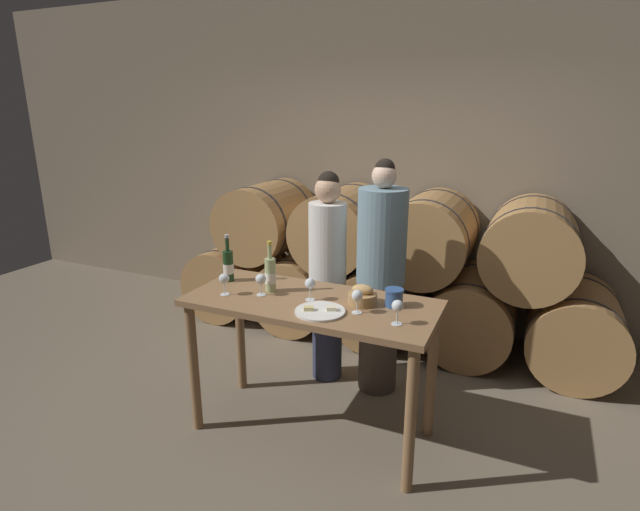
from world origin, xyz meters
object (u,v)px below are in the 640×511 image
Objects in this scene: wine_bottle_white at (270,274)px; wine_glass_far_right at (398,307)px; wine_glass_right at (357,296)px; person_left at (327,275)px; person_right at (380,278)px; blue_crock at (394,297)px; wine_glass_far_left at (224,279)px; tasting_table at (311,321)px; wine_glass_left at (261,280)px; bread_basket at (362,296)px; wine_glass_center at (310,284)px; wine_bottle_red at (228,265)px; cheese_plate at (320,311)px.

wine_bottle_white is 2.37× the size of wine_glass_far_right.
person_left is at bearing 123.47° from wine_glass_right.
person_right is 0.65m from blue_crock.
wine_glass_right is (0.86, 0.06, 0.00)m from wine_glass_far_left.
tasting_table is 0.54m from blue_crock.
person_right is at bearing 50.97° from wine_bottle_white.
person_left is at bearing 79.45° from wine_glass_left.
wine_bottle_white is 1.91× the size of bread_basket.
person_left is 0.75m from wine_glass_center.
person_left reaches higher than wine_glass_left.
wine_glass_center is at bearing -167.19° from bread_basket.
bread_basket is (0.97, -0.03, -0.06)m from wine_bottle_red.
wine_bottle_red is at bearing 162.20° from cheese_plate.
wine_glass_center is (-0.50, -0.11, 0.04)m from blue_crock.
wine_bottle_red is (-0.90, -0.60, 0.16)m from person_right.
bread_basket is (0.61, 0.03, -0.07)m from wine_bottle_white.
person_left reaches higher than bread_basket.
person_right is at bearing 97.02° from bread_basket.
wine_glass_left is 0.32m from wine_glass_center.
tasting_table is 0.95× the size of person_left.
bread_basket is at bearing 10.49° from wine_glass_left.
wine_glass_right is at bearing -12.70° from tasting_table.
wine_glass_far_right is (0.58, -0.13, 0.24)m from tasting_table.
wine_bottle_white is 0.48m from cheese_plate.
wine_bottle_red is 0.27m from wine_glass_far_left.
wine_glass_left is at bearing -100.55° from person_left.
person_left is 0.70m from wine_bottle_white.
wine_bottle_red is 2.88× the size of blue_crock.
wine_glass_far_left and wine_glass_center have the same top height.
bread_basket is 0.33m from wine_glass_center.
wine_glass_far_right is (0.76, -0.83, 0.18)m from person_left.
cheese_plate is (0.31, -0.85, 0.09)m from person_left.
wine_glass_far_left is at bearing -175.91° from wine_glass_right.
wine_glass_center is at bearing -75.68° from person_left.
wine_bottle_white is at bearing -177.13° from bread_basket.
person_left is at bearing 79.83° from wine_bottle_white.
wine_glass_far_right is (0.27, -0.20, 0.05)m from bread_basket.
wine_glass_right is at bearing 166.50° from wine_glass_far_right.
bread_basket is at bearing 12.64° from tasting_table.
bread_basket is at bearing 143.00° from wine_glass_far_right.
tasting_table is 5.28× the size of cheese_plate.
blue_crock is at bearing 0.47° from wine_bottle_red.
wine_bottle_white reaches higher than wine_glass_far_right.
person_right is at bearing 113.92° from blue_crock.
wine_glass_center is 0.34m from wine_glass_right.
bread_basket is 0.34m from wine_glass_far_right.
person_right is 1.09m from wine_bottle_red.
wine_glass_left is at bearing 166.90° from cheese_plate.
wine_glass_far_right is at bearing -13.50° from wine_glass_right.
person_left is 11.59× the size of wine_glass_far_right.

